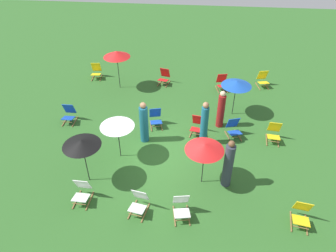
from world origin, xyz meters
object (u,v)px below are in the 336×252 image
object	(u,v)px
deckchair_1	(274,133)
deckchair_6	(156,118)
umbrella_3	(117,124)
umbrella_2	(237,83)
umbrella_4	(81,143)
deckchair_9	(181,207)
person_0	(204,124)
person_1	(228,165)
deckchair_5	(222,83)
deckchair_12	(139,202)
person_2	(221,110)
deckchair_3	(96,71)
deckchair_4	(82,192)
person_3	(144,123)
umbrella_1	(205,147)
deckchair_8	(69,114)
deckchair_7	(164,77)
deckchair_2	(301,214)
deckchair_11	(234,129)
deckchair_0	(197,125)
umbrella_0	(117,54)

from	to	relation	value
deckchair_1	deckchair_6	bearing A→B (deg)	-179.84
deckchair_1	umbrella_3	size ratio (longest dim) A/B	0.51
umbrella_2	umbrella_4	world-z (taller)	umbrella_4
deckchair_9	person_0	xyz separation A→B (m)	(0.62, 3.54, 0.56)
umbrella_3	person_1	xyz separation A→B (m)	(3.89, -1.03, -0.62)
deckchair_5	deckchair_6	bearing A→B (deg)	-142.77
deckchair_6	deckchair_12	bearing A→B (deg)	-103.03
person_1	deckchair_9	bearing A→B (deg)	-41.92
person_2	deckchair_3	bearing A→B (deg)	143.73
umbrella_3	person_1	bearing A→B (deg)	-14.76
deckchair_4	deckchair_9	xyz separation A→B (m)	(3.20, -0.28, 0.00)
deckchair_12	person_3	bearing A→B (deg)	107.27
deckchair_3	person_0	xyz separation A→B (m)	(5.77, -4.93, 0.56)
umbrella_2	person_3	distance (m)	4.33
umbrella_1	person_0	xyz separation A→B (m)	(0.01, 2.09, -0.66)
deckchair_5	person_3	bearing A→B (deg)	-138.12
deckchair_8	deckchair_7	bearing A→B (deg)	44.90
deckchair_9	person_0	distance (m)	3.63
deckchair_5	deckchair_12	bearing A→B (deg)	-121.81
umbrella_1	umbrella_3	size ratio (longest dim) A/B	1.05
person_3	umbrella_4	bearing A→B (deg)	28.68
deckchair_2	deckchair_11	world-z (taller)	same
person_0	person_2	bearing A→B (deg)	76.89
deckchair_9	deckchair_12	world-z (taller)	same
deckchair_1	deckchair_12	world-z (taller)	same
umbrella_2	person_1	distance (m)	4.37
deckchair_2	umbrella_4	world-z (taller)	umbrella_4
deckchair_0	deckchair_7	distance (m)	4.42
deckchair_3	deckchair_4	world-z (taller)	same
deckchair_0	deckchair_8	bearing A→B (deg)	-172.33
umbrella_3	person_2	distance (m)	4.48
umbrella_0	person_2	bearing A→B (deg)	-29.24
umbrella_1	umbrella_4	bearing A→B (deg)	-175.37
umbrella_1	deckchair_5	bearing A→B (deg)	81.98
deckchair_11	person_3	world-z (taller)	person_3
person_0	person_1	size ratio (longest dim) A/B	1.01
deckchair_12	umbrella_4	xyz separation A→B (m)	(-1.96, 1.09, 1.31)
deckchair_11	deckchair_12	size ratio (longest dim) A/B	1.04
person_1	deckchair_4	bearing A→B (deg)	-73.06
deckchair_6	umbrella_1	world-z (taller)	umbrella_1
umbrella_4	deckchair_4	bearing A→B (deg)	-84.95
deckchair_12	deckchair_8	bearing A→B (deg)	142.07
deckchair_11	umbrella_4	world-z (taller)	umbrella_4
deckchair_8	deckchair_12	distance (m)	5.84
deckchair_0	deckchair_1	world-z (taller)	same
umbrella_1	umbrella_3	world-z (taller)	umbrella_1
deckchair_1	deckchair_11	size ratio (longest dim) A/B	0.96
deckchair_5	umbrella_2	size ratio (longest dim) A/B	0.50
deckchair_6	person_2	world-z (taller)	person_2
deckchair_4	umbrella_3	world-z (taller)	umbrella_3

